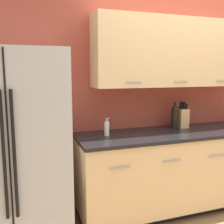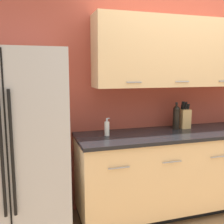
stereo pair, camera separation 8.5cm
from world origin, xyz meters
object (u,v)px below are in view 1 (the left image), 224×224
object	(u,v)px
knife_block	(183,117)
wine_bottle	(175,117)
refrigerator	(12,151)
soap_dispenser	(107,128)

from	to	relation	value
knife_block	wine_bottle	bearing A→B (deg)	-174.32
knife_block	wine_bottle	xyz separation A→B (m)	(-0.12, -0.01, 0.02)
refrigerator	wine_bottle	size ratio (longest dim) A/B	5.68
refrigerator	soap_dispenser	size ratio (longest dim) A/B	9.51
soap_dispenser	refrigerator	bearing A→B (deg)	-171.75
wine_bottle	knife_block	bearing A→B (deg)	5.68
soap_dispenser	wine_bottle	bearing A→B (deg)	4.81
knife_block	wine_bottle	size ratio (longest dim) A/B	1.02
wine_bottle	soap_dispenser	xyz separation A→B (m)	(-0.84, -0.07, -0.06)
knife_block	soap_dispenser	world-z (taller)	knife_block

